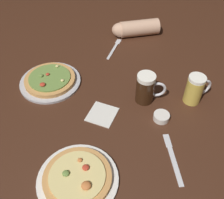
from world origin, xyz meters
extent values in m
cube|color=#3D2114|center=(0.00, 0.00, -0.01)|extent=(2.40, 2.40, 0.03)
cylinder|color=silver|center=(-0.05, -0.38, 0.01)|extent=(0.28, 0.28, 0.01)
cylinder|color=tan|center=(-0.05, -0.38, 0.02)|extent=(0.23, 0.23, 0.02)
cylinder|color=#DBC67A|center=(-0.05, -0.38, 0.03)|extent=(0.19, 0.19, 0.01)
ellipsoid|color=#B73823|center=(-0.03, -0.35, 0.04)|extent=(0.02, 0.02, 0.01)
ellipsoid|color=olive|center=(-0.09, -0.39, 0.04)|extent=(0.02, 0.02, 0.01)
ellipsoid|color=#C67038|center=(-0.01, -0.42, 0.04)|extent=(0.03, 0.03, 0.02)
ellipsoid|color=#C67038|center=(-0.05, -0.33, 0.04)|extent=(0.02, 0.02, 0.01)
cylinder|color=#B2B2B7|center=(-0.31, 0.08, 0.01)|extent=(0.28, 0.28, 0.01)
cylinder|color=tan|center=(-0.31, 0.08, 0.02)|extent=(0.24, 0.24, 0.02)
cylinder|color=olive|center=(-0.31, 0.08, 0.03)|extent=(0.19, 0.19, 0.01)
ellipsoid|color=olive|center=(-0.35, 0.07, 0.04)|extent=(0.02, 0.02, 0.01)
ellipsoid|color=#DBC67A|center=(-0.30, 0.16, 0.04)|extent=(0.02, 0.02, 0.01)
ellipsoid|color=#B73823|center=(-0.32, 0.02, 0.04)|extent=(0.03, 0.03, 0.01)
ellipsoid|color=#B73823|center=(-0.32, 0.09, 0.04)|extent=(0.02, 0.02, 0.01)
ellipsoid|color=#DBC67A|center=(-0.24, 0.06, 0.04)|extent=(0.02, 0.02, 0.01)
cylinder|color=gold|center=(0.34, 0.08, 0.06)|extent=(0.07, 0.07, 0.12)
cylinder|color=white|center=(0.34, 0.08, 0.13)|extent=(0.07, 0.07, 0.01)
torus|color=silver|center=(0.38, 0.10, 0.06)|extent=(0.07, 0.05, 0.08)
cylinder|color=black|center=(0.14, 0.04, 0.06)|extent=(0.08, 0.08, 0.12)
cylinder|color=white|center=(0.14, 0.04, 0.13)|extent=(0.08, 0.08, 0.02)
torus|color=silver|center=(0.19, 0.05, 0.06)|extent=(0.08, 0.03, 0.08)
cylinder|color=silver|center=(0.22, -0.06, 0.01)|extent=(0.07, 0.07, 0.03)
cube|color=silver|center=(-0.03, -0.08, 0.00)|extent=(0.13, 0.14, 0.01)
cube|color=silver|center=(-0.06, 0.38, 0.00)|extent=(0.04, 0.16, 0.01)
cube|color=silver|center=(-0.05, 0.48, 0.00)|extent=(0.03, 0.05, 0.00)
cube|color=silver|center=(0.28, -0.26, 0.00)|extent=(0.07, 0.17, 0.01)
cube|color=silver|center=(0.25, -0.16, 0.00)|extent=(0.04, 0.06, 0.00)
cylinder|color=tan|center=(0.06, 0.57, 0.04)|extent=(0.24, 0.17, 0.09)
ellipsoid|color=tan|center=(-0.04, 0.53, 0.04)|extent=(0.10, 0.08, 0.08)
camera|label=1|loc=(0.14, -0.78, 0.83)|focal=41.91mm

